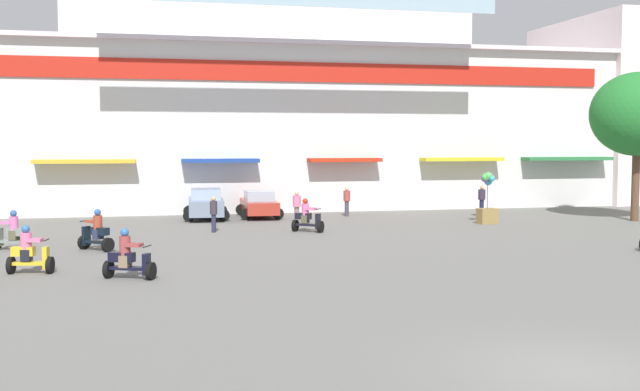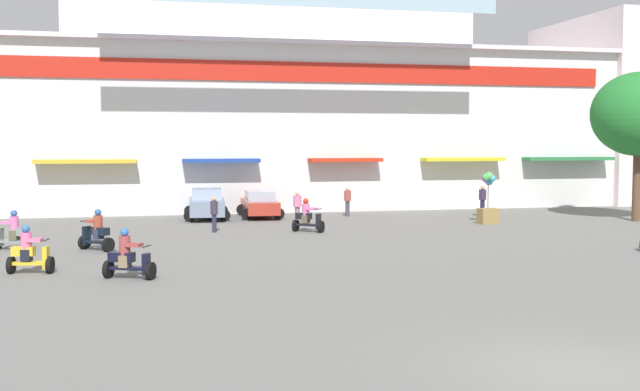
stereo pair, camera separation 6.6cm
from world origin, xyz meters
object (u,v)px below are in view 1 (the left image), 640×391
parked_car_1 (259,204)px  pedestrian_2 (482,199)px  scooter_rider_4 (307,218)px  scooter_rider_2 (128,259)px  plaza_tree_1 (638,114)px  scooter_rider_5 (30,254)px  pedestrian_3 (214,212)px  balloon_vendor_cart (487,199)px  pedestrian_4 (297,205)px  scooter_rider_3 (96,233)px  scooter_rider_1 (12,234)px  parked_car_0 (206,204)px  pedestrian_0 (347,200)px

parked_car_1 → pedestrian_2: 11.81m
parked_car_1 → scooter_rider_4: size_ratio=2.82×
parked_car_1 → scooter_rider_2: scooter_rider_2 is taller
plaza_tree_1 → scooter_rider_5: bearing=-161.1°
plaza_tree_1 → parked_car_1: bearing=161.8°
pedestrian_3 → balloon_vendor_cart: 13.31m
pedestrian_4 → scooter_rider_4: bearing=-93.7°
pedestrian_2 → plaza_tree_1: bearing=-28.1°
scooter_rider_3 → plaza_tree_1: bearing=10.5°
plaza_tree_1 → pedestrian_3: bearing=-179.7°
scooter_rider_1 → scooter_rider_2: size_ratio=0.95×
pedestrian_3 → scooter_rider_5: bearing=-124.4°
parked_car_0 → parked_car_1: (2.81, 0.23, -0.08)m
balloon_vendor_cart → scooter_rider_1: bearing=-168.2°
scooter_rider_3 → pedestrian_3: (4.69, 4.68, 0.27)m
plaza_tree_1 → pedestrian_0: (-13.57, 5.48, -4.46)m
scooter_rider_5 → pedestrian_4: pedestrian_4 is taller
scooter_rider_3 → pedestrian_3: 6.63m
scooter_rider_3 → balloon_vendor_cart: (17.99, 5.25, 0.57)m
parked_car_0 → pedestrian_3: bearing=-90.9°
scooter_rider_5 → scooter_rider_3: bearing=70.2°
balloon_vendor_cart → pedestrian_4: bearing=165.7°
plaza_tree_1 → scooter_rider_5: 29.41m
scooter_rider_3 → balloon_vendor_cart: size_ratio=0.61×
scooter_rider_4 → parked_car_0: bearing=120.7°
scooter_rider_1 → pedestrian_3: pedestrian_3 is taller
plaza_tree_1 → pedestrian_0: bearing=158.0°
scooter_rider_5 → pedestrian_3: size_ratio=0.94×
plaza_tree_1 → scooter_rider_3: size_ratio=4.84×
pedestrian_2 → pedestrian_3: bearing=-165.7°
parked_car_0 → pedestrian_2: size_ratio=2.56×
pedestrian_3 → pedestrian_2: bearing=14.3°
plaza_tree_1 → scooter_rider_3: 26.68m
plaza_tree_1 → pedestrian_3: size_ratio=4.69×
scooter_rider_1 → scooter_rider_5: bearing=-75.5°
plaza_tree_1 → scooter_rider_1: 29.52m
pedestrian_2 → balloon_vendor_cart: 3.33m
pedestrian_3 → parked_car_1: bearing=64.6°
plaza_tree_1 → pedestrian_4: plaza_tree_1 is taller
scooter_rider_1 → scooter_rider_4: size_ratio=0.99×
scooter_rider_2 → scooter_rider_5: 3.34m
scooter_rider_2 → scooter_rider_3: 6.30m
pedestrian_4 → balloon_vendor_cart: balloon_vendor_cart is taller
scooter_rider_4 → scooter_rider_3: bearing=-156.1°
scooter_rider_4 → pedestrian_2: pedestrian_2 is taller
balloon_vendor_cart → pedestrian_2: bearing=69.7°
pedestrian_0 → parked_car_1: bearing=173.7°
scooter_rider_1 → balloon_vendor_cart: (21.04, 4.40, 0.60)m
scooter_rider_1 → scooter_rider_2: scooter_rider_2 is taller
pedestrian_0 → pedestrian_2: pedestrian_2 is taller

